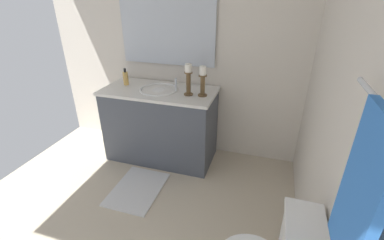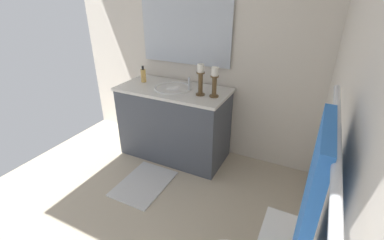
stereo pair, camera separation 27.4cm
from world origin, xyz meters
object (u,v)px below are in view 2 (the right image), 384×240
mirror (185,31)px  candle_holder_short (201,79)px  towel_near_vanity (307,212)px  bath_mat (144,184)px  candle_holder_tall (215,81)px  sink_basin (173,92)px  vanity_cabinet (174,122)px  soap_bottle (143,75)px  towel_bar (337,135)px

mirror → candle_holder_short: 0.60m
mirror → towel_near_vanity: 2.38m
mirror → bath_mat: (0.91, -0.00, -1.34)m
candle_holder_tall → sink_basin: bearing=-94.1°
mirror → bath_mat: bearing=-0.0°
sink_basin → towel_near_vanity: (1.65, 1.39, 0.41)m
towel_near_vanity → candle_holder_tall: bearing=-150.3°
vanity_cabinet → candle_holder_short: candle_holder_short is taller
candle_holder_short → bath_mat: bearing=-30.4°
candle_holder_short → sink_basin: bearing=-98.3°
mirror → candle_holder_short: mirror is taller
vanity_cabinet → sink_basin: 0.36m
soap_bottle → towel_near_vanity: bearing=46.8°
sink_basin → towel_bar: size_ratio=0.55×
bath_mat → towel_bar: bearing=54.1°
candle_holder_short → towel_near_vanity: towel_near_vanity is taller
sink_basin → soap_bottle: soap_bottle is taller
vanity_cabinet → towel_bar: (1.65, 1.41, 1.03)m
towel_near_vanity → vanity_cabinet: bearing=-139.7°
towel_bar → towel_near_vanity: 0.25m
vanity_cabinet → soap_bottle: soap_bottle is taller
vanity_cabinet → sink_basin: bearing=90.0°
sink_basin → mirror: (-0.28, -0.00, 0.58)m
sink_basin → bath_mat: bearing=-0.1°
candle_holder_tall → towel_bar: bearing=30.2°
towel_bar → towel_near_vanity: (0.00, -0.02, -0.25)m
sink_basin → mirror: mirror is taller
candle_holder_short → bath_mat: (0.58, -0.34, -0.96)m
sink_basin → mirror: size_ratio=0.39×
mirror → candle_holder_tall: mirror is taller
candle_holder_tall → towel_near_vanity: 1.87m
candle_holder_short → soap_bottle: candle_holder_short is taller
candle_holder_short → candle_holder_tall: bearing=96.4°
towel_bar → bath_mat: towel_bar is taller
mirror → soap_bottle: 0.66m
candle_holder_short → bath_mat: candle_holder_short is taller
bath_mat → candle_holder_short: bearing=149.6°
sink_basin → candle_holder_tall: 0.51m
mirror → towel_bar: 2.39m
soap_bottle → towel_bar: (1.69, 1.82, 0.55)m
mirror → candle_holder_tall: bearing=56.6°
candle_holder_tall → towel_near_vanity: bearing=29.7°
candle_holder_short → vanity_cabinet: bearing=-98.3°
candle_holder_short → towel_near_vanity: bearing=33.5°
candle_holder_tall → candle_holder_short: (0.02, -0.14, 0.01)m
towel_bar → sink_basin: bearing=-139.4°
mirror → bath_mat: size_ratio=1.72×
candle_holder_tall → bath_mat: bearing=-38.8°
candle_holder_tall → vanity_cabinet: bearing=-94.1°
vanity_cabinet → towel_bar: size_ratio=1.62×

